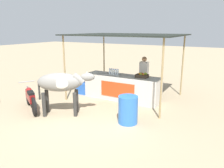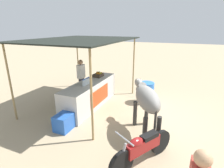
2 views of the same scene
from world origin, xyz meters
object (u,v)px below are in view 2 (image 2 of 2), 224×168
Objects in this scene: motorcycle_parked at (142,147)px; water_barrel at (146,92)px; stall_counter at (90,94)px; cooler_box at (64,122)px; vendor_behind_counter at (81,79)px; cow at (147,99)px; fruit_crate at (98,75)px.

water_barrel is at bearing 10.60° from motorcycle_parked.
stall_counter is 1.77m from cooler_box.
vendor_behind_counter is 1.05× the size of motorcycle_parked.
cow is 1.42m from motorcycle_parked.
motorcycle_parked is (-3.04, -2.61, -0.61)m from fruit_crate.
vendor_behind_counter is at bearing 101.97° from water_barrel.
cow is at bearing 9.61° from motorcycle_parked.
motorcycle_parked reaches higher than water_barrel.
motorcycle_parked reaches higher than cooler_box.
vendor_behind_counter is 4.38m from motorcycle_parked.
stall_counter is 3.61× the size of water_barrel.
water_barrel is at bearing 11.19° from cow.
stall_counter is at bearing 67.39° from cow.
vendor_behind_counter reaches higher than stall_counter.
cow is (-1.77, -2.39, -0.00)m from fruit_crate.
vendor_behind_counter is at bearing 106.16° from fruit_crate.
fruit_crate is at bearing 3.73° from stall_counter.
cooler_box is at bearing 109.06° from cow.
vendor_behind_counter reaches higher than motorcycle_parked.
cooler_box is (-1.75, -0.10, -0.24)m from stall_counter.
cooler_box is at bearing -176.82° from stall_counter.
cooler_box is at bearing -176.65° from fruit_crate.
cow is 1.11× the size of motorcycle_parked.
motorcycle_parked is at bearing -130.61° from vendor_behind_counter.
stall_counter reaches higher than motorcycle_parked.
fruit_crate is 0.28× the size of motorcycle_parked.
fruit_crate is at bearing -73.84° from vendor_behind_counter.
vendor_behind_counter is (0.60, 0.75, 0.37)m from stall_counter.
water_barrel is at bearing -79.55° from fruit_crate.
water_barrel is (0.57, -2.67, -0.43)m from vendor_behind_counter.
stall_counter is 3.40m from motorcycle_parked.
stall_counter is at bearing -176.27° from fruit_crate.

